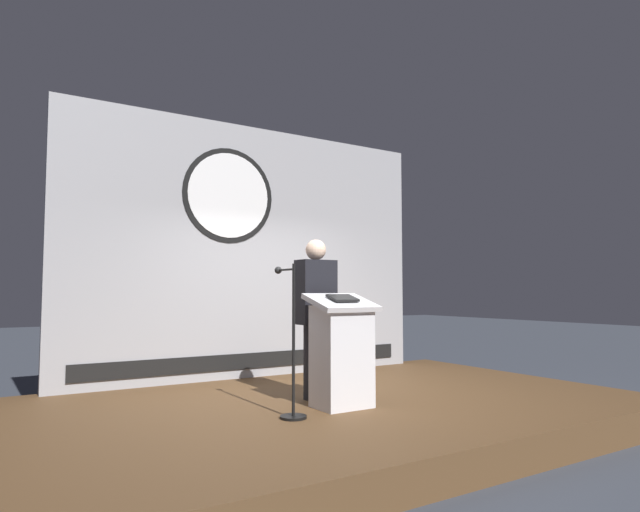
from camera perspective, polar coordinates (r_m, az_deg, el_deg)
The scene contains 6 objects.
ground_plane at distance 5.88m, azimuth 1.08°, elevation -17.77°, with size 40.00×40.00×0.00m, color #383D47.
stage_platform at distance 5.85m, azimuth 1.08°, elevation -16.34°, with size 6.40×4.00×0.30m, color brown.
banner_display at distance 7.34m, azimuth -6.93°, elevation 0.57°, with size 5.09×0.12×3.34m.
podium at distance 5.40m, azimuth 2.29°, elevation -10.03°, with size 0.64×0.50×1.11m.
speaker_person at distance 5.77m, azimuth -0.45°, elevation -6.41°, with size 0.40×0.26×1.68m.
microphone_stand at distance 4.99m, azimuth -3.04°, elevation -11.29°, with size 0.24×0.46×1.38m.
Camera 1 is at (-3.13, -4.78, 1.43)m, focal length 30.48 mm.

